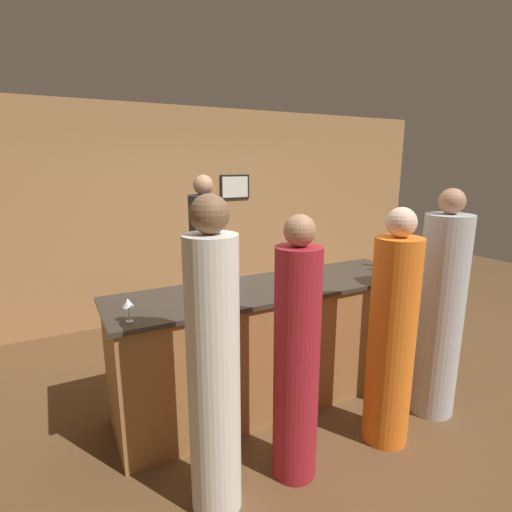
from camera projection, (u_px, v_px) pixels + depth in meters
The scene contains 12 objects.
ground_plane at pixel (272, 397), 3.63m from camera, with size 14.00×14.00×0.00m, color brown.
back_wall at pixel (184, 214), 5.40m from camera, with size 8.00×0.08×2.80m.
bar_counter at pixel (272, 343), 3.51m from camera, with size 2.76×0.77×1.07m.
bartender at pixel (206, 279), 4.06m from camera, with size 0.30×0.30×1.97m.
guest_0 at pixel (392, 338), 2.92m from camera, with size 0.34×0.34×1.79m.
guest_1 at pixel (214, 371), 2.30m from camera, with size 0.31×0.31×1.93m.
guest_2 at pixel (439, 313), 3.27m from camera, with size 0.37×0.37×1.90m.
guest_3 at pixel (296, 360), 2.58m from camera, with size 0.30×0.30×1.79m.
wine_bottle_0 at pixel (384, 256), 3.96m from camera, with size 0.07×0.07×0.28m.
wine_glass_0 at pixel (380, 259), 3.83m from camera, with size 0.06×0.06×0.16m.
wine_glass_1 at pixel (378, 268), 3.53m from camera, with size 0.08×0.08×0.14m.
wine_glass_2 at pixel (128, 304), 2.59m from camera, with size 0.08×0.08×0.16m.
Camera 1 is at (-1.63, -2.80, 2.08)m, focal length 28.00 mm.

